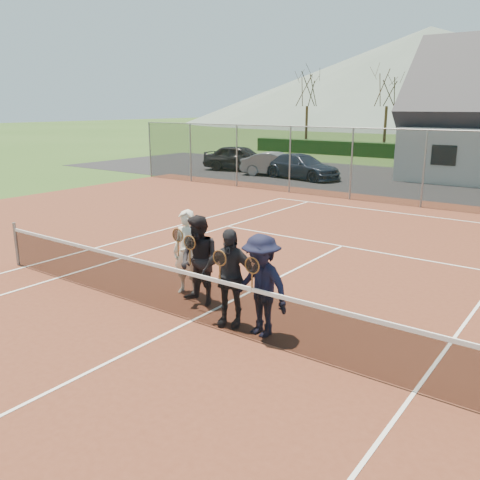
{
  "coord_description": "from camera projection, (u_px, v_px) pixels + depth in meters",
  "views": [
    {
      "loc": [
        5.87,
        -6.51,
        3.88
      ],
      "look_at": [
        -0.01,
        1.5,
        1.25
      ],
      "focal_mm": 38.0,
      "sensor_mm": 36.0,
      "label": 1
    }
  ],
  "objects": [
    {
      "name": "car_a",
      "position": [
        240.0,
        158.0,
        31.07
      ],
      "size": [
        4.84,
        2.69,
        1.56
      ],
      "primitive_type": "imported",
      "rotation": [
        0.0,
        0.0,
        1.77
      ],
      "color": "black",
      "rests_on": "ground"
    },
    {
      "name": "tarmac_carpark",
      "position": [
        383.0,
        180.0,
        27.3
      ],
      "size": [
        40.0,
        12.0,
        0.01
      ],
      "primitive_type": "cube",
      "color": "black",
      "rests_on": "ground"
    },
    {
      "name": "ground",
      "position": [
        462.0,
        187.0,
        25.01
      ],
      "size": [
        220.0,
        220.0,
        0.0
      ],
      "primitive_type": "plane",
      "color": "#2C4B1A",
      "rests_on": "ground"
    },
    {
      "name": "car_c",
      "position": [
        301.0,
        167.0,
        27.72
      ],
      "size": [
        4.82,
        2.55,
        1.33
      ],
      "primitive_type": "imported",
      "rotation": [
        0.0,
        0.0,
        1.41
      ],
      "color": "#1A2334",
      "rests_on": "ground"
    },
    {
      "name": "tree_b",
      "position": [
        388.0,
        80.0,
        38.8
      ],
      "size": [
        3.2,
        3.2,
        7.77
      ],
      "color": "#3A2615",
      "rests_on": "ground"
    },
    {
      "name": "player_d",
      "position": [
        261.0,
        286.0,
        8.63
      ],
      "size": [
        1.26,
        0.86,
        1.8
      ],
      "color": "black",
      "rests_on": "court_surface"
    },
    {
      "name": "player_c",
      "position": [
        229.0,
        277.0,
        9.03
      ],
      "size": [
        1.14,
        0.75,
        1.8
      ],
      "color": "black",
      "rests_on": "court_surface"
    },
    {
      "name": "player_b",
      "position": [
        199.0,
        261.0,
        10.01
      ],
      "size": [
        0.95,
        0.78,
        1.8
      ],
      "color": "black",
      "rests_on": "court_surface"
    },
    {
      "name": "tree_a",
      "position": [
        308.0,
        82.0,
        42.8
      ],
      "size": [
        3.2,
        3.2,
        7.77
      ],
      "color": "#3B2515",
      "rests_on": "ground"
    },
    {
      "name": "court_markings",
      "position": [
        192.0,
        320.0,
        9.41
      ],
      "size": [
        11.03,
        23.83,
        0.01
      ],
      "color": "white",
      "rests_on": "court_surface"
    },
    {
      "name": "car_b",
      "position": [
        276.0,
        164.0,
        28.85
      ],
      "size": [
        4.18,
        2.27,
        1.31
      ],
      "primitive_type": "imported",
      "rotation": [
        0.0,
        0.0,
        1.81
      ],
      "color": "gray",
      "rests_on": "ground"
    },
    {
      "name": "court_surface",
      "position": [
        193.0,
        321.0,
        9.42
      ],
      "size": [
        30.0,
        30.0,
        0.02
      ],
      "primitive_type": "cube",
      "color": "#562819",
      "rests_on": "ground"
    },
    {
      "name": "perimeter_fence",
      "position": [
        424.0,
        169.0,
        19.55
      ],
      "size": [
        30.07,
        0.07,
        3.02
      ],
      "color": "slate",
      "rests_on": "ground"
    },
    {
      "name": "player_a",
      "position": [
        187.0,
        252.0,
        10.57
      ],
      "size": [
        0.71,
        0.54,
        1.8
      ],
      "color": "silver",
      "rests_on": "court_surface"
    },
    {
      "name": "tennis_net",
      "position": [
        192.0,
        294.0,
        9.28
      ],
      "size": [
        11.68,
        0.08,
        1.1
      ],
      "color": "slate",
      "rests_on": "ground"
    },
    {
      "name": "hill_west",
      "position": [
        426.0,
        78.0,
        95.46
      ],
      "size": [
        110.0,
        110.0,
        18.0
      ],
      "primitive_type": "cone",
      "color": "#536459",
      "rests_on": "ground"
    }
  ]
}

